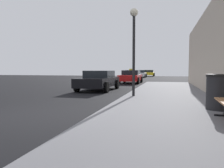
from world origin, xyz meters
The scene contains 9 objects.
ground_plane centered at (0.00, 0.00, 0.00)m, with size 80.00×80.00×0.00m, color black.
sidewalk centered at (4.00, 0.00, 0.07)m, with size 4.00×32.00×0.15m, color slate.
trash_bin centered at (5.38, 1.66, 0.68)m, with size 0.71×0.71×1.05m.
street_lamp centered at (2.45, 4.33, 2.85)m, with size 0.36×0.36×3.89m.
car_black centered at (-0.41, 8.03, 0.65)m, with size 2.05×4.27×1.27m.
car_red centered at (0.44, 15.70, 0.65)m, with size 2.02×4.23×1.43m.
car_silver centered at (-0.57, 22.50, 0.65)m, with size 1.98×4.21×1.27m.
car_white centered at (-0.50, 31.72, 0.64)m, with size 1.92×4.02×1.27m.
car_yellow centered at (0.42, 38.73, 0.65)m, with size 2.03×4.41×1.27m.
Camera 1 is at (3.90, -5.19, 1.33)m, focal length 34.23 mm.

